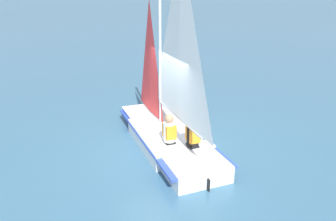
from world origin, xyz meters
The scene contains 4 objects.
ground_plane centered at (0.00, 0.00, 0.00)m, with size 260.00×260.00×0.00m, color #38607A.
sailboat_main centered at (0.00, 0.05, 0.74)m, with size 1.91×4.69×5.11m.
sailor_helm centered at (0.27, 0.63, 0.62)m, with size 0.32×0.36×1.16m.
sailor_crew centered at (-0.16, 1.07, 0.62)m, with size 0.32×0.36×1.16m.
Camera 1 is at (3.50, 7.29, 4.05)m, focal length 35.00 mm.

